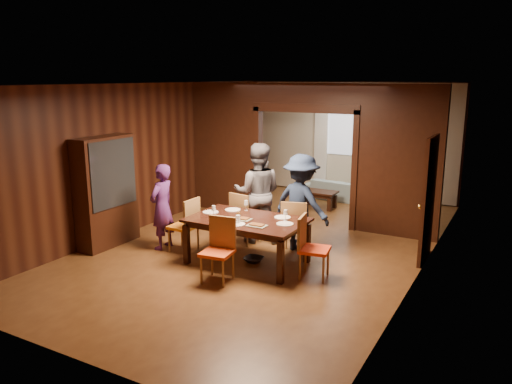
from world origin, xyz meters
The scene contains 32 objects.
floor centered at (0.00, 0.00, 0.00)m, with size 9.00×9.00×0.00m, color #522F17.
ceiling centered at (0.00, 0.00, 2.90)m, with size 5.50×9.00×0.02m, color silver.
room_walls centered at (0.00, 1.89, 1.51)m, with size 5.52×9.01×2.90m.
person_purple centered at (-1.54, -1.16, 0.77)m, with size 0.56×0.37×1.53m, color #4C2162.
person_grey centered at (-0.24, 0.01, 0.93)m, with size 0.90×0.70×1.86m, color #54535B.
person_navy centered at (0.67, -0.06, 0.86)m, with size 1.11×0.64×1.73m, color #1A2742.
sofa centered at (-0.01, 3.85, 0.25)m, with size 1.70×0.66×0.50m, color #8FB0BB.
serving_bowl centered at (0.23, -0.99, 0.80)m, with size 0.33×0.33×0.08m, color black.
dining_table centered at (0.15, -1.07, 0.38)m, with size 1.88×1.17×0.76m, color black.
coffee_table centered at (-0.14, 2.85, 0.20)m, with size 0.80×0.50×0.40m, color black.
chair_left centered at (-1.12, -1.11, 0.48)m, with size 0.44×0.44×0.97m, color orange, non-canonical shape.
chair_right centered at (1.36, -1.11, 0.48)m, with size 0.44×0.44×0.97m, color #EB3D16, non-canonical shape.
chair_far_l centered at (-0.37, -0.20, 0.48)m, with size 0.44×0.44×0.97m, color red, non-canonical shape.
chair_far_r centered at (0.65, -0.27, 0.48)m, with size 0.44×0.44×0.97m, color red, non-canonical shape.
chair_near centered at (0.14, -1.95, 0.48)m, with size 0.44×0.44×0.97m, color #D14013, non-canonical shape.
hutch centered at (-2.53, -1.50, 1.00)m, with size 0.40×1.20×2.00m, color black.
door_right centered at (2.70, 0.50, 1.05)m, with size 0.06×0.90×2.10m, color black.
window_far centered at (0.00, 4.44, 1.70)m, with size 1.20×0.03×1.30m, color silver.
curtain_left centered at (-0.75, 4.40, 1.25)m, with size 0.35×0.06×2.40m, color white.
curtain_right centered at (0.75, 4.40, 1.25)m, with size 0.35×0.06×2.40m, color white.
plate_left centered at (-0.59, -1.03, 0.77)m, with size 0.27×0.27×0.01m, color white.
plate_far_l centered at (-0.34, -0.72, 0.77)m, with size 0.27×0.27×0.01m, color white.
plate_far_r centered at (0.63, -0.73, 0.77)m, with size 0.27×0.27×0.01m, color white.
plate_right centered at (0.83, -1.05, 0.77)m, with size 0.27×0.27×0.01m, color silver.
plate_near centered at (0.17, -1.43, 0.77)m, with size 0.27×0.27×0.01m, color white.
platter_a centered at (0.11, -1.15, 0.78)m, with size 0.30×0.20×0.04m, color gray.
platter_b centered at (0.49, -1.35, 0.78)m, with size 0.30×0.20×0.04m, color gray.
wineglass_left centered at (-0.42, -1.20, 0.85)m, with size 0.08×0.08×0.18m, color white, non-canonical shape.
wineglass_far centered at (-0.12, -0.63, 0.85)m, with size 0.08×0.08×0.18m, color silver, non-canonical shape.
wineglass_right centered at (0.75, -0.86, 0.85)m, with size 0.08×0.08×0.18m, color white, non-canonical shape.
tumbler centered at (0.16, -1.37, 0.83)m, with size 0.07×0.07×0.14m, color silver.
condiment_jar centered at (0.02, -1.12, 0.82)m, with size 0.08×0.08×0.11m, color #4E2C12, non-canonical shape.
Camera 1 is at (4.06, -7.85, 3.03)m, focal length 35.00 mm.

